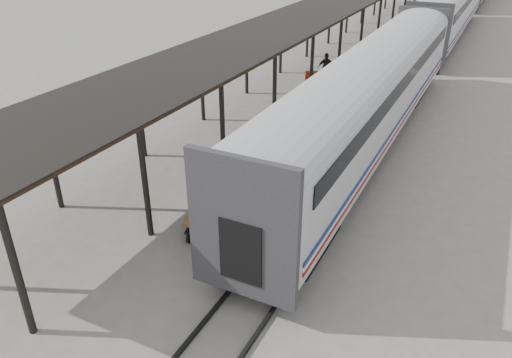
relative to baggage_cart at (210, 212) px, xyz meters
The scene contains 9 objects.
ground 1.02m from the baggage_cart, 108.08° to the left, with size 160.00×160.00×0.00m, color slate.
train 34.73m from the baggage_cart, 85.12° to the left, with size 3.45×76.01×4.01m.
canopy 25.24m from the baggage_cart, 98.38° to the left, with size 4.90×64.30×4.15m.
rails 34.88m from the baggage_cart, 85.14° to the left, with size 1.54×150.00×0.12m.
baggage_cart is the anchor object (origin of this frame).
suitcase_stack 0.55m from the baggage_cart, 119.41° to the left, with size 1.29×1.26×0.59m.
luggage_tug 15.56m from the baggage_cart, 97.89° to the left, with size 1.32×1.63×1.25m.
porter 1.30m from the baggage_cart, 68.96° to the right, with size 0.65×0.42×1.77m, color navy.
pedestrian 18.18m from the baggage_cart, 96.86° to the left, with size 1.11×0.46×1.89m, color black.
Camera 1 is at (8.12, -13.02, 9.57)m, focal length 35.00 mm.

